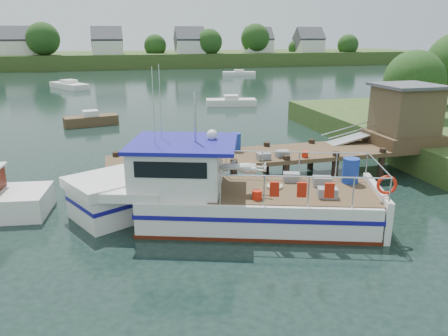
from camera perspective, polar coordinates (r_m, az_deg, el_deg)
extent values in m
plane|color=black|center=(21.02, 1.59, -2.02)|extent=(160.00, 160.00, 0.00)
cylinder|color=#332114|center=(32.27, 23.08, 6.19)|extent=(0.50, 0.50, 3.05)
sphere|color=#214317|center=(31.96, 23.59, 10.48)|extent=(3.90, 3.90, 3.90)
cube|color=#374E20|center=(103.34, -12.04, 13.71)|extent=(140.00, 24.00, 3.00)
cylinder|color=#332114|center=(94.82, -22.32, 13.17)|extent=(0.60, 0.60, 4.80)
sphere|color=#214317|center=(94.72, -22.57, 15.31)|extent=(6.34, 6.34, 6.34)
cylinder|color=#332114|center=(96.19, -15.46, 13.31)|extent=(0.60, 0.60, 3.00)
sphere|color=#214317|center=(96.09, -15.57, 14.63)|extent=(3.96, 3.96, 3.96)
cylinder|color=#332114|center=(98.74, -8.90, 13.97)|extent=(0.60, 0.60, 3.60)
sphere|color=#214317|center=(98.64, -8.98, 15.51)|extent=(4.75, 4.75, 4.75)
cylinder|color=#332114|center=(96.61, -1.94, 14.27)|extent=(0.60, 0.60, 4.20)
sphere|color=#214317|center=(96.51, -1.96, 16.11)|extent=(5.54, 5.54, 5.54)
cylinder|color=#332114|center=(101.53, 4.05, 14.54)|extent=(0.60, 0.60, 4.80)
sphere|color=#214317|center=(101.44, 4.10, 16.55)|extent=(6.34, 6.34, 6.34)
cylinder|color=#332114|center=(107.45, 9.42, 14.02)|extent=(0.60, 0.60, 3.00)
sphere|color=#214317|center=(107.36, 9.48, 15.20)|extent=(3.96, 3.96, 3.96)
cylinder|color=#332114|center=(108.88, 15.77, 13.82)|extent=(0.60, 0.60, 3.60)
sphere|color=#214317|center=(108.79, 15.88, 15.22)|extent=(4.75, 4.75, 4.75)
cube|color=silver|center=(98.45, -25.19, 13.88)|extent=(6.00, 5.00, 3.00)
cube|color=#47474C|center=(98.41, -25.33, 14.98)|extent=(6.20, 5.09, 5.09)
cube|color=silver|center=(96.08, -14.97, 14.84)|extent=(6.00, 5.00, 3.00)
cube|color=#47474C|center=(96.04, -15.05, 15.97)|extent=(6.20, 5.09, 5.09)
cube|color=silver|center=(96.70, -4.49, 15.36)|extent=(6.00, 5.00, 3.00)
cube|color=#47474C|center=(96.67, -4.51, 16.48)|extent=(6.20, 5.09, 5.09)
cube|color=silver|center=(102.74, 4.44, 15.46)|extent=(6.00, 5.00, 3.00)
cube|color=#47474C|center=(102.71, 4.46, 16.52)|extent=(6.20, 5.09, 5.09)
cube|color=silver|center=(106.37, 10.96, 15.27)|extent=(6.00, 5.00, 3.00)
cube|color=#47474C|center=(106.34, 11.02, 16.29)|extent=(6.20, 5.09, 5.09)
cube|color=#4E3924|center=(21.26, 6.80, 1.76)|extent=(16.00, 3.00, 0.20)
cylinder|color=black|center=(18.80, -13.55, -2.76)|extent=(0.32, 0.32, 1.90)
cylinder|color=black|center=(21.27, -13.78, -0.44)|extent=(0.32, 0.32, 1.90)
cylinder|color=black|center=(18.99, -6.00, -2.16)|extent=(0.32, 0.32, 1.90)
cylinder|color=black|center=(21.43, -7.10, 0.07)|extent=(0.32, 0.32, 1.90)
cylinder|color=black|center=(19.49, 1.27, -1.55)|extent=(0.32, 0.32, 1.90)
cylinder|color=black|center=(21.88, -0.61, 0.56)|extent=(0.32, 0.32, 1.90)
cylinder|color=black|center=(20.30, 8.07, -0.95)|extent=(0.32, 0.32, 1.90)
cylinder|color=black|center=(22.60, 5.54, 1.02)|extent=(0.32, 0.32, 1.90)
cylinder|color=black|center=(21.36, 14.27, -0.40)|extent=(0.32, 0.32, 1.90)
cylinder|color=black|center=(23.57, 11.26, 1.44)|extent=(0.32, 0.32, 1.90)
cylinder|color=black|center=(22.66, 19.82, 0.10)|extent=(0.32, 0.32, 1.90)
cylinder|color=black|center=(24.75, 16.48, 1.80)|extent=(0.32, 0.32, 1.90)
cylinder|color=black|center=(24.14, 24.73, 0.54)|extent=(0.32, 0.32, 1.90)
cylinder|color=black|center=(26.11, 21.19, 2.12)|extent=(0.32, 0.32, 1.90)
cube|color=#4E3924|center=(24.57, 22.24, 3.65)|extent=(3.20, 3.00, 0.60)
cube|color=brown|center=(24.32, 22.61, 6.85)|extent=(2.60, 2.60, 2.40)
cube|color=#47474C|center=(24.15, 22.96, 9.88)|extent=(3.00, 3.00, 0.15)
cube|color=#A5A8AD|center=(24.03, 16.55, 3.81)|extent=(3.34, 0.90, 0.79)
cylinder|color=silver|center=(23.59, 17.14, 4.77)|extent=(3.34, 0.05, 0.76)
cylinder|color=silver|center=(24.26, 16.16, 5.18)|extent=(3.34, 0.05, 0.76)
cube|color=slate|center=(19.95, 5.19, 1.56)|extent=(0.60, 0.40, 0.30)
cube|color=slate|center=(20.48, 7.64, 1.89)|extent=(0.60, 0.40, 0.30)
cylinder|color=red|center=(20.61, 10.53, 1.82)|extent=(0.30, 0.30, 0.28)
cylinder|color=#163298|center=(21.38, 1.46, 3.46)|extent=(0.56, 0.56, 0.85)
cube|color=silver|center=(16.59, 4.24, -5.01)|extent=(9.14, 5.92, 1.30)
cube|color=silver|center=(17.45, -14.75, -4.41)|extent=(3.23, 3.23, 1.30)
cube|color=silver|center=(17.18, -14.96, -1.86)|extent=(3.57, 3.49, 0.40)
cube|color=silver|center=(16.86, -11.29, -2.08)|extent=(3.17, 3.78, 0.34)
cube|color=navy|center=(16.53, 4.25, -4.48)|extent=(9.26, 6.00, 0.16)
cube|color=navy|center=(17.40, -14.79, -3.91)|extent=(3.28, 3.28, 0.16)
cube|color=#4F180B|center=(16.82, 4.19, -6.89)|extent=(9.25, 5.98, 0.16)
cube|color=#4E3924|center=(16.43, 9.04, -2.93)|extent=(6.77, 4.84, 0.05)
cube|color=silver|center=(17.19, 19.19, -4.75)|extent=(1.29, 3.29, 1.53)
cube|color=silver|center=(16.31, -6.04, 0.14)|extent=(3.94, 3.80, 1.70)
cube|color=black|center=(14.82, -7.03, -0.27)|extent=(2.38, 0.83, 0.57)
cube|color=black|center=(17.63, -5.29, 2.61)|extent=(2.38, 0.83, 0.57)
cube|color=black|center=(16.56, -11.54, 1.37)|extent=(0.69, 1.95, 0.57)
cube|color=navy|center=(16.03, -5.35, 3.23)|extent=(4.70, 4.34, 0.14)
cylinder|color=silver|center=(15.77, -3.80, 6.61)|extent=(0.11, 0.11, 1.81)
cylinder|color=silver|center=(15.38, -9.19, 7.87)|extent=(0.03, 0.03, 2.72)
cylinder|color=silver|center=(16.47, -8.33, 8.52)|extent=(0.03, 0.03, 2.72)
sphere|color=silver|center=(16.30, -1.57, 4.34)|extent=(0.52, 0.52, 0.41)
cylinder|color=silver|center=(14.63, 10.43, -1.12)|extent=(5.39, 1.85, 0.05)
cylinder|color=silver|center=(17.61, 9.31, 2.06)|extent=(5.39, 1.85, 0.05)
cylinder|color=silver|center=(16.68, 19.65, 0.41)|extent=(1.04, 2.97, 0.05)
cylinder|color=silver|center=(14.74, -0.47, -2.91)|extent=(0.06, 0.06, 1.08)
cylinder|color=silver|center=(17.70, 0.25, 0.55)|extent=(0.06, 0.06, 1.08)
cylinder|color=silver|center=(14.71, 5.26, -3.02)|extent=(0.06, 0.06, 1.08)
cylinder|color=silver|center=(17.68, 5.02, 0.46)|extent=(0.06, 0.06, 1.08)
cylinder|color=silver|center=(14.83, 10.97, -3.11)|extent=(0.06, 0.06, 1.08)
cylinder|color=silver|center=(17.78, 9.77, 0.37)|extent=(0.06, 0.06, 1.08)
cylinder|color=silver|center=(15.09, 16.53, -3.16)|extent=(0.06, 0.06, 1.08)
cylinder|color=silver|center=(18.00, 14.44, 0.28)|extent=(0.06, 0.06, 1.08)
cylinder|color=silver|center=(15.40, 20.85, -3.18)|extent=(0.06, 0.06, 1.08)
cylinder|color=silver|center=(18.26, 18.10, 0.20)|extent=(0.06, 0.06, 1.08)
cube|color=slate|center=(15.88, 13.36, -3.17)|extent=(0.79, 0.65, 0.36)
cube|color=slate|center=(17.04, 12.70, -1.72)|extent=(0.79, 0.65, 0.36)
cube|color=slate|center=(17.33, 8.78, -1.18)|extent=(0.73, 0.61, 0.36)
cylinder|color=#163298|center=(17.59, 16.19, -0.35)|extent=(0.80, 0.80, 1.00)
cylinder|color=red|center=(15.34, 4.33, -3.56)|extent=(0.43, 0.43, 0.34)
torus|color=#BFB28C|center=(16.57, 6.64, -2.41)|extent=(0.80, 0.80, 0.14)
torus|color=red|center=(15.99, 20.49, -2.08)|extent=(0.70, 0.33, 0.70)
cube|color=red|center=(14.67, 6.60, -2.76)|extent=(0.34, 0.21, 0.51)
cube|color=red|center=(14.75, 10.12, -2.82)|extent=(0.34, 0.21, 0.51)
cube|color=red|center=(14.88, 13.59, -2.86)|extent=(0.34, 0.21, 0.51)
imported|color=silver|center=(15.72, 1.90, 0.14)|extent=(0.68, 0.84, 1.99)
cube|color=#4E3924|center=(35.98, -16.97, 5.94)|extent=(4.24, 2.21, 0.74)
cube|color=silver|center=(35.88, -17.05, 6.82)|extent=(1.31, 1.19, 0.48)
cube|color=silver|center=(77.74, 1.97, 12.25)|extent=(5.84, 2.83, 0.60)
cube|color=silver|center=(77.70, 1.97, 12.58)|extent=(1.77, 1.59, 0.39)
cube|color=silver|center=(43.94, 0.93, 8.55)|extent=(5.14, 2.57, 0.69)
cube|color=silver|center=(43.87, 0.93, 9.22)|extent=(1.57, 1.42, 0.44)
cube|color=silver|center=(41.27, 19.46, 7.04)|extent=(7.25, 2.94, 0.71)
cube|color=silver|center=(41.19, 19.54, 7.77)|extent=(2.11, 1.85, 0.46)
cube|color=silver|center=(61.84, -19.56, 10.10)|extent=(5.41, 6.93, 0.72)
cube|color=silver|center=(61.79, -19.61, 10.60)|extent=(2.35, 2.44, 0.46)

